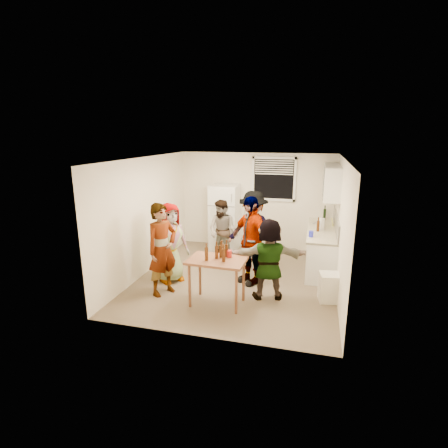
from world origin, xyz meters
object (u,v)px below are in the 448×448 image
(refrigerator, at_px, (225,217))
(kettle, at_px, (320,227))
(beer_bottle_table, at_px, (221,257))
(blue_cup, at_px, (311,237))
(trash_bin, at_px, (329,288))
(guest_grey, at_px, (171,280))
(serving_table, at_px, (217,303))
(red_cup, at_px, (229,257))
(guest_orange, at_px, (268,297))
(beer_bottle_counter, at_px, (318,231))
(guest_back_left, at_px, (223,261))
(wine_bottle, at_px, (324,220))
(guest_stripe, at_px, (164,293))
(guest_black, at_px, (250,282))
(guest_back_right, at_px, (252,269))

(refrigerator, distance_m, kettle, 2.46)
(beer_bottle_table, bearing_deg, blue_cup, 44.74)
(trash_bin, xyz_separation_m, guest_grey, (-3.16, 0.12, -0.25))
(serving_table, xyz_separation_m, guest_grey, (-1.21, 0.75, 0.00))
(red_cup, height_order, guest_orange, red_cup)
(beer_bottle_counter, bearing_deg, guest_back_left, 179.07)
(beer_bottle_table, bearing_deg, refrigerator, 103.39)
(beer_bottle_counter, xyz_separation_m, serving_table, (-1.69, -2.11, -0.90))
(wine_bottle, bearing_deg, guest_orange, -109.63)
(beer_bottle_table, bearing_deg, guest_orange, 22.93)
(guest_stripe, xyz_separation_m, guest_black, (1.49, 0.93, 0.00))
(beer_bottle_counter, distance_m, beer_bottle_table, 2.58)
(beer_bottle_table, xyz_separation_m, guest_black, (0.35, 0.95, -0.84))
(blue_cup, xyz_separation_m, guest_black, (-1.17, -0.55, -0.90))
(guest_black, bearing_deg, beer_bottle_counter, 77.28)
(kettle, xyz_separation_m, guest_back_right, (-1.43, -0.73, -0.90))
(refrigerator, height_order, trash_bin, refrigerator)
(kettle, bearing_deg, wine_bottle, 59.72)
(wine_bottle, bearing_deg, guest_grey, -140.64)
(blue_cup, relative_size, guest_black, 0.07)
(refrigerator, distance_m, guest_grey, 2.51)
(guest_grey, bearing_deg, wine_bottle, -12.86)
(beer_bottle_table, bearing_deg, wine_bottle, 60.02)
(trash_bin, distance_m, red_cup, 1.92)
(kettle, bearing_deg, refrigerator, 144.93)
(refrigerator, distance_m, blue_cup, 2.63)
(serving_table, distance_m, beer_bottle_table, 0.85)
(blue_cup, bearing_deg, guest_grey, -162.32)
(refrigerator, height_order, guest_back_left, refrigerator)
(blue_cup, height_order, guest_stripe, blue_cup)
(trash_bin, relative_size, guest_back_right, 0.29)
(trash_bin, bearing_deg, kettle, 96.10)
(guest_back_right, relative_size, guest_black, 0.99)
(beer_bottle_table, distance_m, red_cup, 0.15)
(guest_black, bearing_deg, guest_back_left, 168.08)
(red_cup, bearing_deg, wine_bottle, 61.72)
(refrigerator, relative_size, beer_bottle_counter, 7.25)
(guest_orange, bearing_deg, blue_cup, -136.04)
(serving_table, height_order, guest_back_right, serving_table)
(blue_cup, relative_size, trash_bin, 0.24)
(serving_table, bearing_deg, guest_back_right, 79.98)
(beer_bottle_table, distance_m, guest_stripe, 1.42)
(red_cup, bearing_deg, refrigerator, 106.26)
(guest_grey, bearing_deg, refrigerator, 24.21)
(beer_bottle_counter, bearing_deg, guest_back_right, -166.96)
(beer_bottle_counter, xyz_separation_m, guest_orange, (-0.84, -1.64, -0.90))
(guest_grey, relative_size, guest_orange, 1.08)
(serving_table, relative_size, guest_grey, 0.61)
(refrigerator, height_order, beer_bottle_table, refrigerator)
(beer_bottle_table, distance_m, guest_orange, 1.22)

